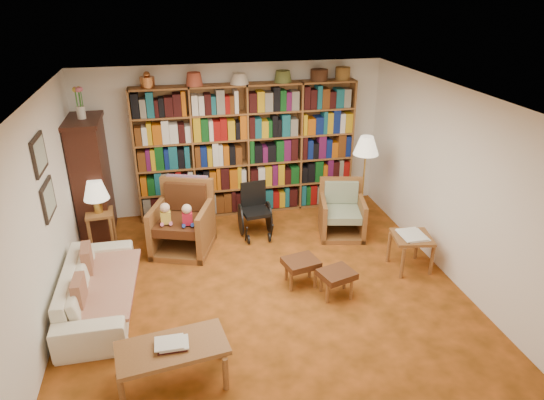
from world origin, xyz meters
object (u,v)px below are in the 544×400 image
object	(u,v)px
side_table_papers	(412,241)
footstool_b	(337,276)
wheelchair	(255,211)
coffee_table	(172,350)
armchair_leather	(182,221)
armchair_sage	(340,213)
floor_lamp	(366,149)
side_table_lamp	(101,222)
sofa	(97,288)
footstool_a	(301,264)

from	to	relation	value
side_table_papers	footstool_b	world-z (taller)	side_table_papers
wheelchair	coffee_table	xyz separation A→B (m)	(-1.35, -2.92, -0.00)
coffee_table	armchair_leather	bearing A→B (deg)	85.57
armchair_leather	coffee_table	bearing A→B (deg)	-94.43
armchair_sage	floor_lamp	size ratio (longest dim) A/B	0.57
armchair_sage	footstool_b	xyz separation A→B (m)	(-0.62, -1.64, -0.03)
armchair_sage	coffee_table	world-z (taller)	armchair_sage
side_table_lamp	wheelchair	size ratio (longest dim) A/B	0.70
wheelchair	side_table_papers	bearing A→B (deg)	-37.65
wheelchair	side_table_papers	xyz separation A→B (m)	(1.91, -1.47, 0.05)
floor_lamp	side_table_papers	bearing A→B (deg)	-84.01
wheelchair	floor_lamp	size ratio (longest dim) A/B	0.56
wheelchair	coffee_table	size ratio (longest dim) A/B	0.73
armchair_leather	footstool_b	world-z (taller)	armchair_leather
sofa	side_table_lamp	world-z (taller)	side_table_lamp
side_table_lamp	armchair_leather	distance (m)	1.19
armchair_sage	footstool_b	size ratio (longest dim) A/B	1.68
side_table_lamp	floor_lamp	size ratio (longest dim) A/B	0.39
side_table_lamp	footstool_b	xyz separation A→B (m)	(3.01, -1.92, -0.13)
wheelchair	armchair_leather	bearing A→B (deg)	-170.69
side_table_lamp	armchair_sage	xyz separation A→B (m)	(3.63, -0.28, -0.10)
wheelchair	side_table_papers	size ratio (longest dim) A/B	1.42
coffee_table	side_table_papers	bearing A→B (deg)	23.86
side_table_lamp	armchair_leather	xyz separation A→B (m)	(1.17, -0.23, -0.00)
sofa	side_table_papers	xyz separation A→B (m)	(4.12, 0.04, 0.15)
side_table_papers	coffee_table	size ratio (longest dim) A/B	0.52
armchair_leather	armchair_sage	distance (m)	2.46
coffee_table	floor_lamp	bearing A→B (deg)	42.77
armchair_leather	footstool_b	xyz separation A→B (m)	(1.84, -1.70, -0.13)
armchair_sage	footstool_a	world-z (taller)	armchair_sage
armchair_sage	footstool_a	bearing A→B (deg)	-127.51
side_table_lamp	armchair_leather	world-z (taller)	armchair_leather
sofa	footstool_b	world-z (taller)	sofa
sofa	footstool_a	xyz separation A→B (m)	(2.54, -0.02, 0.02)
coffee_table	sofa	bearing A→B (deg)	121.59
floor_lamp	footstool_a	bearing A→B (deg)	-133.71
side_table_lamp	footstool_b	world-z (taller)	side_table_lamp
armchair_leather	coffee_table	size ratio (longest dim) A/B	0.95
coffee_table	wheelchair	bearing A→B (deg)	65.16
footstool_b	coffee_table	xyz separation A→B (m)	(-2.05, -1.04, 0.09)
armchair_sage	side_table_papers	world-z (taller)	armchair_sage
armchair_leather	coffee_table	distance (m)	2.74
sofa	coffee_table	size ratio (longest dim) A/B	1.71
armchair_sage	wheelchair	xyz separation A→B (m)	(-1.32, 0.24, 0.06)
side_table_lamp	wheelchair	bearing A→B (deg)	-0.97
floor_lamp	coffee_table	xyz separation A→B (m)	(-3.11, -2.88, -0.91)
footstool_b	coffee_table	bearing A→B (deg)	-153.23
wheelchair	floor_lamp	distance (m)	1.98
wheelchair	side_table_papers	distance (m)	2.42
sofa	armchair_leather	xyz separation A→B (m)	(1.07, 1.33, 0.13)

